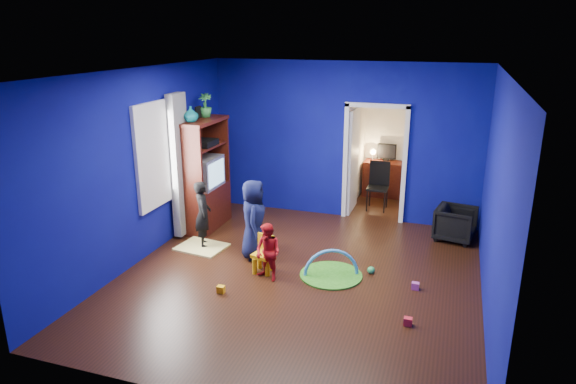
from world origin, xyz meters
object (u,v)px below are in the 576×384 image
(toddler_red, at_px, (268,252))
(child_navy, at_px, (254,220))
(crt_tv, at_px, (205,172))
(folding_chair, at_px, (378,187))
(vase, at_px, (191,114))
(armchair, at_px, (455,224))
(hopper_ball, at_px, (257,238))
(play_mat, at_px, (331,275))
(child_black, at_px, (203,214))
(tv_armoire, at_px, (203,174))
(study_desk, at_px, (384,179))
(kid_chair, at_px, (263,256))

(toddler_red, bearing_deg, child_navy, 148.96)
(crt_tv, height_order, folding_chair, crt_tv)
(child_navy, xyz_separation_m, vase, (-1.35, 0.66, 1.46))
(armchair, height_order, hopper_ball, armchair)
(hopper_ball, bearing_deg, play_mat, -20.48)
(toddler_red, height_order, hopper_ball, toddler_red)
(child_black, relative_size, vase, 4.33)
(tv_armoire, bearing_deg, toddler_red, -41.26)
(child_navy, distance_m, play_mat, 1.46)
(crt_tv, xyz_separation_m, study_desk, (2.78, 2.86, -0.65))
(crt_tv, xyz_separation_m, kid_chair, (1.63, -1.40, -0.77))
(child_navy, distance_m, crt_tv, 1.67)
(child_navy, height_order, kid_chair, child_navy)
(toddler_red, relative_size, kid_chair, 1.68)
(child_navy, height_order, tv_armoire, tv_armoire)
(armchair, xyz_separation_m, kid_chair, (-2.65, -2.17, -0.04))
(toddler_red, distance_m, kid_chair, 0.30)
(child_black, distance_m, study_desk, 4.39)
(child_navy, relative_size, toddler_red, 1.50)
(folding_chair, bearing_deg, crt_tv, -145.71)
(kid_chair, bearing_deg, child_navy, 139.67)
(toddler_red, height_order, crt_tv, crt_tv)
(crt_tv, distance_m, study_desk, 4.04)
(kid_chair, bearing_deg, armchair, 52.79)
(tv_armoire, xyz_separation_m, folding_chair, (2.82, 1.90, -0.52))
(toddler_red, height_order, tv_armoire, tv_armoire)
(child_black, height_order, folding_chair, child_black)
(armchair, xyz_separation_m, vase, (-4.32, -1.07, 1.80))
(vase, bearing_deg, child_navy, -26.01)
(child_black, xyz_separation_m, vase, (-0.40, 0.50, 1.53))
(child_black, relative_size, study_desk, 1.26)
(folding_chair, bearing_deg, child_black, -131.90)
(crt_tv, relative_size, play_mat, 0.77)
(play_mat, bearing_deg, tv_armoire, 155.40)
(child_navy, relative_size, vase, 4.92)
(crt_tv, height_order, play_mat, crt_tv)
(toddler_red, xyz_separation_m, kid_chair, (-0.15, 0.20, -0.17))
(toddler_red, xyz_separation_m, folding_chair, (1.00, 3.49, 0.04))
(armchair, relative_size, child_black, 0.58)
(child_black, bearing_deg, toddler_red, -150.82)
(kid_chair, height_order, play_mat, kid_chair)
(study_desk, bearing_deg, vase, -131.79)
(armchair, relative_size, vase, 2.49)
(toddler_red, distance_m, play_mat, 1.00)
(vase, distance_m, study_desk, 4.57)
(vase, bearing_deg, crt_tv, 82.41)
(play_mat, bearing_deg, toddler_red, -155.04)
(child_black, relative_size, tv_armoire, 0.56)
(play_mat, relative_size, folding_chair, 0.98)
(toddler_red, bearing_deg, armchair, 66.02)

